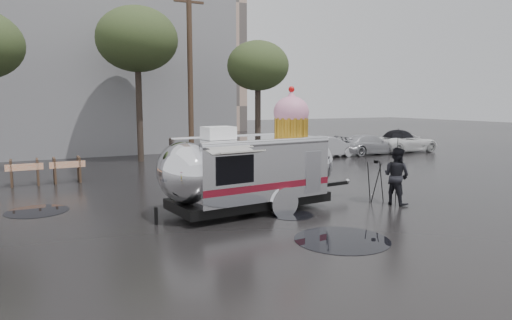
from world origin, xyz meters
TOP-DOWN VIEW (x-y plane):
  - ground at (0.00, 0.00)m, footprint 120.00×120.00m
  - puddles at (-1.87, 1.07)m, footprint 9.39×8.27m
  - grey_building at (-4.00, 24.00)m, footprint 22.00×12.00m
  - utility_pole at (2.50, 14.00)m, footprint 1.60×0.28m
  - tree_mid at (0.00, 15.00)m, footprint 4.20×4.20m
  - tree_right at (6.00, 13.00)m, footprint 3.36×3.36m
  - barricade_row at (-5.55, 9.96)m, footprint 4.30×0.80m
  - parked_cars at (11.78, 12.00)m, footprint 13.20×1.90m
  - airstream_trailer at (0.42, 2.47)m, footprint 6.89×3.05m
  - person_right at (4.76, 1.15)m, footprint 0.65×0.94m
  - umbrella_black at (4.76, 1.15)m, footprint 1.21×1.21m
  - tripod at (4.45, 1.74)m, footprint 0.51×0.56m

SIDE VIEW (x-z plane):
  - ground at x=0.00m, z-range 0.00..0.00m
  - puddles at x=-1.87m, z-range 0.00..0.01m
  - barricade_row at x=-5.55m, z-range 0.02..1.02m
  - parked_cars at x=11.78m, z-range -0.03..1.47m
  - tripod at x=4.45m, z-range 0.10..1.44m
  - person_right at x=4.76m, z-range 0.00..1.78m
  - airstream_trailer at x=0.42m, z-range -0.56..3.17m
  - umbrella_black at x=4.76m, z-range 0.77..3.15m
  - utility_pole at x=2.50m, z-range 0.12..9.12m
  - tree_right at x=6.00m, z-range 1.85..8.27m
  - tree_mid at x=0.00m, z-range 2.33..10.35m
  - grey_building at x=-4.00m, z-range 0.00..13.00m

